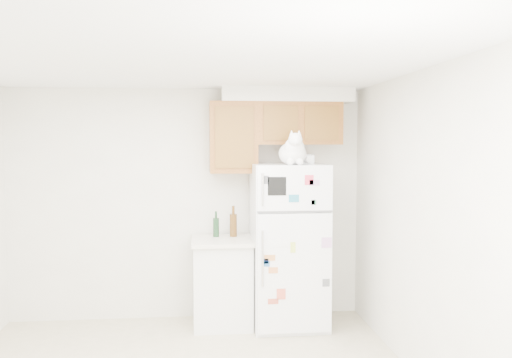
{
  "coord_description": "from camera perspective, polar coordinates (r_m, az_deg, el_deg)",
  "views": [
    {
      "loc": [
        0.14,
        -3.93,
        1.92
      ],
      "look_at": [
        0.71,
        1.55,
        1.55
      ],
      "focal_mm": 38.0,
      "sensor_mm": 36.0,
      "label": 1
    }
  ],
  "objects": [
    {
      "name": "room_shell",
      "position": [
        4.18,
        -6.21,
        0.44
      ],
      "size": [
        3.84,
        4.04,
        2.52
      ],
      "color": "silver",
      "rests_on": "ground_plane"
    },
    {
      "name": "storage_box_back",
      "position": [
        5.72,
        5.02,
        2.13
      ],
      "size": [
        0.22,
        0.19,
        0.1
      ],
      "primitive_type": "cube",
      "rotation": [
        0.0,
        0.0,
        -0.39
      ],
      "color": "white",
      "rests_on": "refrigerator"
    },
    {
      "name": "bottle_green",
      "position": [
        5.79,
        -4.23,
        -4.74
      ],
      "size": [
        0.06,
        0.06,
        0.27
      ],
      "primitive_type": null,
      "color": "#19381E",
      "rests_on": "base_counter"
    },
    {
      "name": "cat",
      "position": [
        5.4,
        3.95,
        2.88
      ],
      "size": [
        0.34,
        0.49,
        0.35
      ],
      "color": "white",
      "rests_on": "refrigerator"
    },
    {
      "name": "bottle_amber",
      "position": [
        5.79,
        -2.4,
        -4.46
      ],
      "size": [
        0.08,
        0.08,
        0.33
      ],
      "primitive_type": null,
      "color": "#593814",
      "rests_on": "base_counter"
    },
    {
      "name": "refrigerator",
      "position": [
        5.71,
        3.46,
        -6.96
      ],
      "size": [
        0.76,
        0.78,
        1.7
      ],
      "color": "white",
      "rests_on": "ground_plane"
    },
    {
      "name": "base_counter",
      "position": [
        5.79,
        -3.54,
        -10.73
      ],
      "size": [
        0.64,
        0.64,
        0.92
      ],
      "color": "white",
      "rests_on": "ground_plane"
    },
    {
      "name": "storage_box_front",
      "position": [
        5.58,
        5.31,
        2.03
      ],
      "size": [
        0.16,
        0.12,
        0.09
      ],
      "primitive_type": "cube",
      "rotation": [
        0.0,
        0.0,
        -0.05
      ],
      "color": "white",
      "rests_on": "refrigerator"
    }
  ]
}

